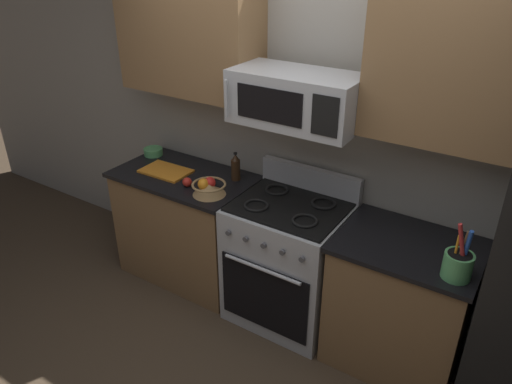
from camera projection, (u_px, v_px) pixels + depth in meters
The scene contains 14 objects.
ground_plane at pixel (234, 372), 3.18m from camera, with size 16.00×16.00×0.00m, color #473828.
wall_back at pixel (319, 135), 3.37m from camera, with size 8.00×0.10×2.60m, color #9E998E.
counter_left at pixel (187, 225), 3.92m from camera, with size 1.08×0.64×0.91m.
range_oven at pixel (288, 261), 3.47m from camera, with size 0.76×0.68×1.09m.
counter_right at pixel (399, 304), 3.09m from camera, with size 0.84×0.64×0.91m.
microwave at pixel (296, 99), 2.94m from camera, with size 0.80×0.44×0.33m.
upper_cabinets_left at pixel (189, 36), 3.37m from camera, with size 1.07×0.34×0.80m.
upper_cabinets_right at pixel (449, 69), 2.53m from camera, with size 0.83×0.34×0.80m.
utensil_crock at pixel (458, 264), 2.56m from camera, with size 0.15×0.15×0.34m.
fruit_basket at pixel (209, 188), 3.41m from camera, with size 0.24×0.24×0.11m.
apple_loose at pixel (187, 182), 3.52m from camera, with size 0.07×0.07×0.07m, color red.
cutting_board at pixel (166, 171), 3.75m from camera, with size 0.37×0.25×0.02m, color orange.
bottle_soy at pixel (236, 167), 3.59m from camera, with size 0.07×0.07×0.22m.
prep_bowl at pixel (153, 151), 4.03m from camera, with size 0.16×0.16×0.06m.
Camera 1 is at (1.35, -1.83, 2.52)m, focal length 34.15 mm.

